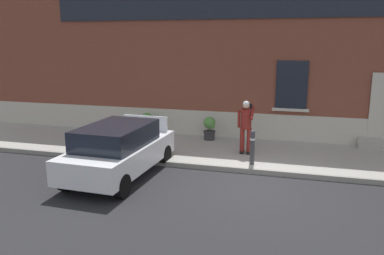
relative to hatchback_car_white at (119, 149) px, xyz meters
The scene contains 9 objects.
ground_plane 3.72m from the hatchback_car_white, ahead, with size 80.00×80.00×0.00m, color #232326.
sidewalk 4.81m from the hatchback_car_white, 40.46° to the left, with size 24.00×3.60×0.15m, color #99968E.
curb_edge 3.89m from the hatchback_car_white, 18.74° to the left, with size 24.00×0.12×0.15m, color gray.
building_facade 7.27m from the hatchback_car_white, 56.94° to the left, with size 24.00×1.52×7.50m.
hatchback_car_white is the anchor object (origin of this frame).
bollard_near_person 3.85m from the hatchback_car_white, 25.22° to the left, with size 0.15×0.15×1.04m.
person_on_phone 4.11m from the hatchback_car_white, 40.14° to the left, with size 0.51×0.49×1.75m.
planter_olive 4.47m from the hatchback_car_white, 102.05° to the left, with size 0.44×0.44×0.86m.
planter_charcoal 4.50m from the hatchback_car_white, 69.29° to the left, with size 0.44×0.44×0.86m.
Camera 1 is at (1.17, -9.86, 3.72)m, focal length 36.81 mm.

